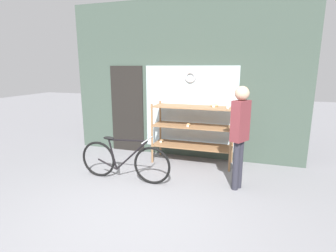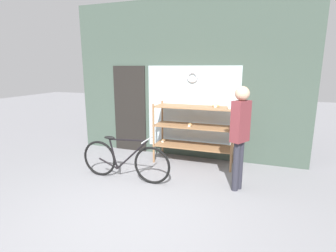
% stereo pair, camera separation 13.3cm
% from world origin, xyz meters
% --- Properties ---
extents(ground_plane, '(30.00, 30.00, 0.00)m').
position_xyz_m(ground_plane, '(0.00, 0.00, 0.00)').
color(ground_plane, gray).
extents(storefront_facade, '(5.41, 0.13, 3.54)m').
position_xyz_m(storefront_facade, '(-0.04, 2.71, 1.72)').
color(storefront_facade, '#3D4C42').
rests_on(storefront_facade, ground_plane).
extents(display_case, '(1.71, 0.58, 1.32)m').
position_xyz_m(display_case, '(0.36, 2.28, 0.80)').
color(display_case, '#8E6642').
rests_on(display_case, ground_plane).
extents(bicycle, '(1.80, 0.46, 0.83)m').
position_xyz_m(bicycle, '(-0.65, 0.99, 0.37)').
color(bicycle, black).
rests_on(bicycle, ground_plane).
extents(pedestrian, '(0.31, 0.37, 1.77)m').
position_xyz_m(pedestrian, '(1.38, 1.27, 1.06)').
color(pedestrian, '#282833').
rests_on(pedestrian, ground_plane).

